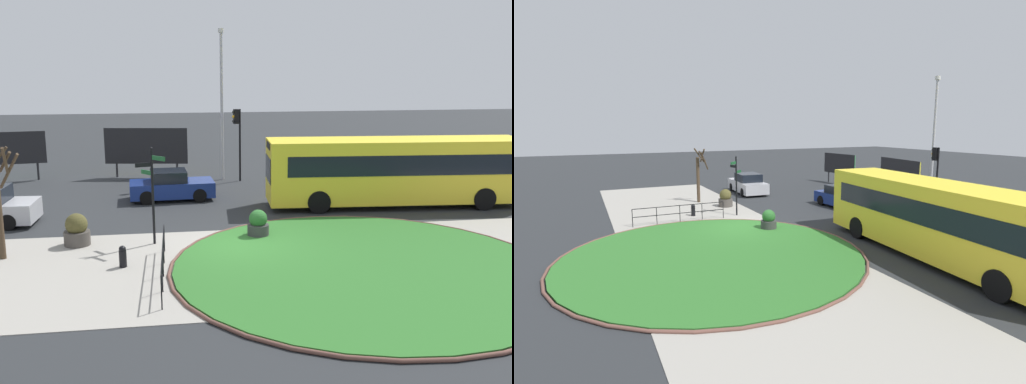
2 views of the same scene
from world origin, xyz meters
TOP-DOWN VIEW (x-y plane):
  - ground at (0.00, 0.00)m, footprint 120.00×120.00m
  - sidewalk_paving at (0.00, -1.93)m, footprint 32.00×8.14m
  - grass_island at (3.59, -2.69)m, footprint 11.94×11.94m
  - grass_kerb_ring at (3.59, -2.69)m, footprint 12.25×12.25m
  - signpost_directional at (-2.96, 0.80)m, footprint 1.03×0.95m
  - bollard_foreground at (-3.89, -1.55)m, footprint 0.24×0.24m
  - railing_grass_edge at (-2.63, -2.61)m, footprint 0.10×4.95m
  - bus_yellow at (7.70, 5.09)m, footprint 11.63×3.20m
  - car_near_lane at (-9.87, 4.38)m, footprint 4.62×2.10m
  - car_far_lane at (-2.27, 7.89)m, footprint 4.02×2.07m
  - traffic_light_near at (1.39, 11.91)m, footprint 0.48×0.31m
  - lamppost_tall at (0.61, 12.48)m, footprint 0.32×0.32m
  - billboard_left at (-10.94, 13.76)m, footprint 3.81×0.67m
  - billboard_right at (-3.58, 13.83)m, footprint 4.63×0.83m
  - planter_near_signpost at (0.83, 1.08)m, footprint 0.80×0.80m
  - planter_kerbside at (-5.64, 1.06)m, footprint 0.91×0.91m
  - street_tree_bare at (-7.80, -0.04)m, footprint 1.21×1.12m

SIDE VIEW (x-z plane):
  - ground at x=0.00m, z-range 0.00..0.00m
  - sidewalk_paving at x=0.00m, z-range 0.00..0.02m
  - grass_island at x=3.59m, z-range 0.00..0.10m
  - grass_kerb_ring at x=3.59m, z-range 0.00..0.11m
  - bollard_foreground at x=-3.89m, z-range 0.01..0.73m
  - planter_near_signpost at x=0.83m, z-range -0.05..1.00m
  - planter_kerbside at x=-5.64m, z-range -0.05..1.11m
  - railing_grass_edge at x=-2.63m, z-range 0.15..1.12m
  - car_far_lane at x=-2.27m, z-range -0.06..1.34m
  - car_near_lane at x=-9.87m, z-range -0.07..1.49m
  - bus_yellow at x=7.70m, z-range 0.12..3.16m
  - billboard_right at x=-3.58m, z-range 0.36..3.16m
  - billboard_left at x=-10.94m, z-range 0.42..3.14m
  - street_tree_bare at x=-7.80m, z-range 0.05..3.80m
  - signpost_directional at x=-2.96m, z-range 0.28..3.77m
  - traffic_light_near at x=1.39m, z-range 0.91..4.84m
  - lamppost_tall at x=0.61m, z-range 0.29..8.45m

